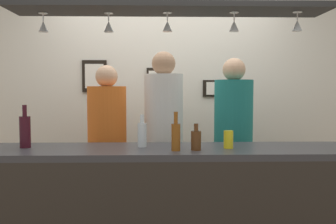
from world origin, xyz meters
name	(u,v)px	position (x,y,z in m)	size (l,w,h in m)	color
back_wall	(166,102)	(0.00, 1.10, 1.30)	(4.40, 0.06, 2.60)	silver
bar_counter	(170,202)	(0.00, -0.51, 0.70)	(2.70, 0.55, 1.03)	#38383D
overhead_glass_rack	(169,9)	(0.00, -0.30, 2.00)	(2.20, 0.36, 0.04)	black
hanging_wineglass_far_left	(43,26)	(-0.89, -0.24, 1.89)	(0.07, 0.07, 0.13)	silver
hanging_wineglass_left	(109,26)	(-0.43, -0.25, 1.89)	(0.07, 0.07, 0.13)	silver
hanging_wineglass_center_left	(167,26)	(-0.01, -0.28, 1.89)	(0.07, 0.07, 0.13)	silver
hanging_wineglass_center	(234,25)	(0.45, -0.30, 1.89)	(0.07, 0.07, 0.13)	silver
hanging_wineglass_center_right	(297,25)	(0.89, -0.33, 1.89)	(0.07, 0.07, 0.13)	silver
person_left_orange_shirt	(107,140)	(-0.53, 0.34, 1.00)	(0.34, 0.34, 1.65)	#2D334C
person_middle_white_patterned_shirt	(164,131)	(-0.03, 0.34, 1.07)	(0.34, 0.34, 1.77)	#2D334C
person_right_teal_shirt	(233,135)	(0.59, 0.34, 1.04)	(0.34, 0.34, 1.72)	#2D334C
bottle_soda_clear	(142,134)	(-0.19, -0.30, 1.13)	(0.06, 0.06, 0.23)	silver
bottle_beer_brown_stubby	(196,140)	(0.17, -0.45, 1.10)	(0.07, 0.07, 0.18)	#512D14
bottle_beer_amber_tall	(176,136)	(0.04, -0.47, 1.13)	(0.06, 0.06, 0.26)	brown
bottle_wine_dark_red	(25,131)	(-1.01, -0.31, 1.15)	(0.08, 0.08, 0.30)	#380F19
drink_can	(228,139)	(0.41, -0.37, 1.10)	(0.07, 0.07, 0.12)	yellow
picture_frame_caricature	(94,76)	(-0.76, 1.06, 1.58)	(0.26, 0.02, 0.34)	black
picture_frame_crest	(155,80)	(-0.11, 1.06, 1.54)	(0.18, 0.02, 0.26)	black
picture_frame_lower_pair	(217,88)	(0.55, 1.06, 1.45)	(0.30, 0.02, 0.18)	black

